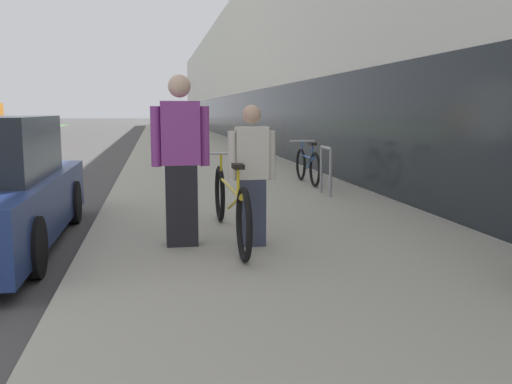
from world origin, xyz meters
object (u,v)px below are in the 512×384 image
Objects in this scene: tandem_bicycle at (230,205)px; person_rider at (252,176)px; cruiser_bike_nearest at (308,166)px; person_bystander at (181,161)px; bike_rack_hoop at (326,165)px.

person_rider is (0.19, -0.36, 0.37)m from tandem_bicycle.
person_rider is at bearing -111.54° from cruiser_bike_nearest.
cruiser_bike_nearest is at bearing 64.99° from tandem_bicycle.
bike_rack_hoop is at bearing 51.56° from person_bystander.
tandem_bicycle is 0.80m from person_bystander.
cruiser_bike_nearest is (2.18, 4.66, -0.03)m from tandem_bicycle.
tandem_bicycle reaches higher than cruiser_bike_nearest.
person_rider is 1.80× the size of bike_rack_hoop.
person_rider is 0.83× the size of person_bystander.
person_rider is at bearing -62.30° from tandem_bicycle.
tandem_bicycle is 5.14m from cruiser_bike_nearest.
person_rider is at bearing -10.71° from person_bystander.
tandem_bicycle is 0.55m from person_rider.
tandem_bicycle is at bearing -123.82° from bike_rack_hoop.
tandem_bicycle is at bearing 117.70° from person_rider.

